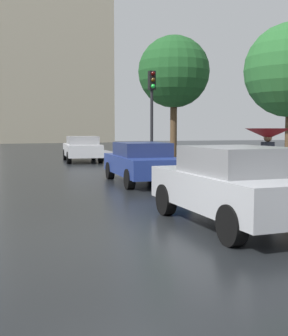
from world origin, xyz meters
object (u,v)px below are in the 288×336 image
object	(u,v)px
car_blue_near_kerb	(142,162)
car_silver_mid_road	(234,184)
car_white_far_ahead	(82,148)
street_tree_near	(174,72)
pedestrian_with_umbrella_near	(268,140)
traffic_light	(152,101)

from	to	relation	value
car_blue_near_kerb	car_silver_mid_road	bearing A→B (deg)	-91.43
car_white_far_ahead	car_silver_mid_road	bearing A→B (deg)	-86.77
car_blue_near_kerb	street_tree_near	xyz separation A→B (m)	(3.67, 6.49, 3.89)
car_blue_near_kerb	street_tree_near	distance (m)	8.41
car_white_far_ahead	pedestrian_with_umbrella_near	bearing A→B (deg)	-78.19
traffic_light	car_silver_mid_road	bearing A→B (deg)	-99.85
traffic_light	street_tree_near	distance (m)	4.47
pedestrian_with_umbrella_near	street_tree_near	distance (m)	11.47
car_white_far_ahead	street_tree_near	size ratio (longest dim) A/B	0.68
pedestrian_with_umbrella_near	traffic_light	distance (m)	7.61
pedestrian_with_umbrella_near	street_tree_near	size ratio (longest dim) A/B	0.26
pedestrian_with_umbrella_near	traffic_light	xyz separation A→B (m)	(-0.53, 7.45, 1.42)
car_silver_mid_road	pedestrian_with_umbrella_near	size ratio (longest dim) A/B	2.40
car_blue_near_kerb	car_silver_mid_road	distance (m)	6.72
car_blue_near_kerb	pedestrian_with_umbrella_near	xyz separation A→B (m)	(1.90, -4.41, 0.80)
car_blue_near_kerb	pedestrian_with_umbrella_near	bearing A→B (deg)	-65.35
car_blue_near_kerb	car_white_far_ahead	bearing A→B (deg)	92.90
traffic_light	street_tree_near	world-z (taller)	street_tree_near
pedestrian_with_umbrella_near	street_tree_near	bearing A→B (deg)	-93.76
car_silver_mid_road	pedestrian_with_umbrella_near	xyz separation A→B (m)	(2.22, 2.30, 0.75)
street_tree_near	car_blue_near_kerb	bearing A→B (deg)	-119.51
car_blue_near_kerb	traffic_light	xyz separation A→B (m)	(1.37, 3.04, 2.22)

